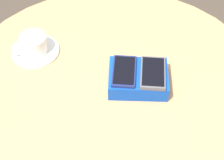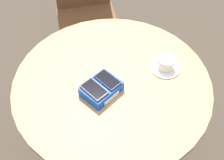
{
  "view_description": "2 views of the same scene",
  "coord_description": "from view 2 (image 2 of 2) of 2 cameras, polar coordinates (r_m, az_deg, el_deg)",
  "views": [
    {
      "loc": [
        -0.06,
        0.75,
        1.62
      ],
      "look_at": [
        0.0,
        0.0,
        0.76
      ],
      "focal_mm": 60.0,
      "sensor_mm": 36.0,
      "label": 1
    },
    {
      "loc": [
        -0.69,
        -0.7,
        1.94
      ],
      "look_at": [
        0.0,
        0.0,
        0.76
      ],
      "focal_mm": 50.0,
      "sensor_mm": 36.0,
      "label": 2
    }
  ],
  "objects": [
    {
      "name": "round_table",
      "position": [
        1.65,
        0.0,
        -3.15
      ],
      "size": [
        0.99,
        0.99,
        0.74
      ],
      "color": "#2D2D2D",
      "rests_on": "ground_plane"
    },
    {
      "name": "chair_near_window",
      "position": [
        2.38,
        -4.67,
        11.88
      ],
      "size": [
        0.6,
        0.6,
        0.9
      ],
      "color": "brown",
      "rests_on": "ground_plane"
    },
    {
      "name": "phone_navy",
      "position": [
        1.49,
        -0.84,
        0.05
      ],
      "size": [
        0.07,
        0.13,
        0.01
      ],
      "color": "navy",
      "rests_on": "phone_box"
    },
    {
      "name": "coffee_cup",
      "position": [
        1.61,
        9.87,
        3.21
      ],
      "size": [
        0.11,
        0.09,
        0.06
      ],
      "color": "silver",
      "rests_on": "saucer"
    },
    {
      "name": "phone_box",
      "position": [
        1.5,
        -1.95,
        -1.65
      ],
      "size": [
        0.18,
        0.14,
        0.05
      ],
      "color": "#0F42AD",
      "rests_on": "round_table"
    },
    {
      "name": "saucer",
      "position": [
        1.64,
        9.7,
        2.32
      ],
      "size": [
        0.16,
        0.16,
        0.01
      ],
      "primitive_type": "cylinder",
      "color": "silver",
      "rests_on": "round_table"
    },
    {
      "name": "ground_plane",
      "position": [
        2.18,
        0.0,
        -12.9
      ],
      "size": [
        8.0,
        8.0,
        0.0
      ],
      "primitive_type": "plane",
      "color": "#42382D"
    },
    {
      "name": "phone_gray",
      "position": [
        1.45,
        -3.3,
        -1.72
      ],
      "size": [
        0.07,
        0.13,
        0.01
      ],
      "color": "#515156",
      "rests_on": "phone_box"
    }
  ]
}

